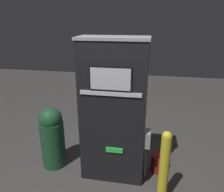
# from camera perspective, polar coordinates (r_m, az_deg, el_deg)

# --- Properties ---
(ground_plane) EXTENTS (14.00, 14.00, 0.00)m
(ground_plane) POSITION_cam_1_polar(r_m,az_deg,el_deg) (3.70, -0.34, -21.55)
(ground_plane) COLOR #423F3D
(gas_pump) EXTENTS (1.07, 0.49, 2.21)m
(gas_pump) POSITION_cam_1_polar(r_m,az_deg,el_deg) (3.28, 0.40, -4.23)
(gas_pump) COLOR black
(gas_pump) RESTS_ON ground_plane
(safety_bollard) EXTENTS (0.13, 0.13, 1.09)m
(safety_bollard) POSITION_cam_1_polar(r_m,az_deg,el_deg) (3.14, 13.46, -17.37)
(safety_bollard) COLOR yellow
(safety_bollard) RESTS_ON ground_plane
(trash_bin) EXTENTS (0.40, 0.40, 1.07)m
(trash_bin) POSITION_cam_1_polar(r_m,az_deg,el_deg) (3.89, -15.31, -10.20)
(trash_bin) COLOR #1E4C2D
(trash_bin) RESTS_ON ground_plane
(squeegee_bucket) EXTENTS (0.26, 0.26, 0.66)m
(squeegee_bucket) POSITION_cam_1_polar(r_m,az_deg,el_deg) (3.91, 12.08, -16.70)
(squeegee_bucket) COLOR maroon
(squeegee_bucket) RESTS_ON ground_plane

